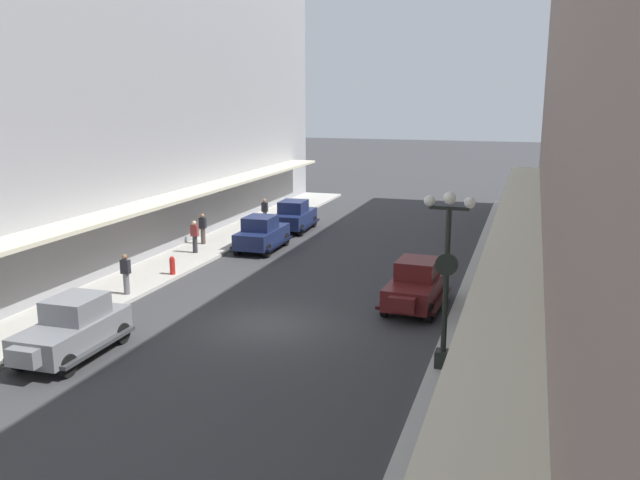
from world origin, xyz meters
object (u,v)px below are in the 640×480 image
Objects in this scene: parked_car_0 at (262,233)px; pedestrian_1 at (505,237)px; parked_car_1 at (294,215)px; fire_hydrant at (172,265)px; parked_car_2 at (73,327)px; parked_car_3 at (416,284)px; pedestrian_0 at (203,228)px; pedestrian_4 at (265,212)px; lamp_post_with_clock at (446,273)px; pedestrian_2 at (195,236)px; pedestrian_3 at (126,274)px.

parked_car_0 is 2.62× the size of pedestrian_1.
parked_car_0 is 5.30m from parked_car_1.
fire_hydrant is 0.50× the size of pedestrian_1.
parked_car_2 is 0.99× the size of parked_car_3.
pedestrian_0 and pedestrian_4 have the same top height.
parked_car_2 is 0.83× the size of lamp_post_with_clock.
fire_hydrant is 0.50× the size of pedestrian_2.
pedestrian_3 is (0.84, -7.15, 0.00)m from pedestrian_2.
pedestrian_3 is at bearing -139.87° from pedestrian_1.
pedestrian_2 is at bearing -109.54° from parked_car_1.
lamp_post_with_clock is at bearing -27.10° from fire_hydrant.
lamp_post_with_clock is 19.08m from pedestrian_0.
parked_car_0 is at bearing 89.97° from parked_car_2.
pedestrian_3 is (-0.20, -3.18, 0.43)m from fire_hydrant.
parked_car_0 is at bearing 131.22° from lamp_post_with_clock.
parked_car_3 is 0.84× the size of lamp_post_with_clock.
pedestrian_3 is at bearing -81.22° from pedestrian_0.
parked_car_0 is 6.31m from fire_hydrant.
parked_car_0 is 0.83× the size of lamp_post_with_clock.
pedestrian_1 is (2.82, 9.50, 0.05)m from parked_car_3.
parked_car_1 is (-0.15, 5.30, 0.00)m from parked_car_0.
pedestrian_0 is 5.84m from pedestrian_4.
pedestrian_1 is at bearing 9.99° from pedestrian_0.
parked_car_1 is 21.17m from lamp_post_with_clock.
lamp_post_with_clock is at bearing -72.42° from parked_car_3.
parked_car_0 is 16.84m from lamp_post_with_clock.
pedestrian_3 is (-1.93, -9.24, 0.05)m from parked_car_0.
parked_car_3 is at bearing 11.60° from pedestrian_3.
pedestrian_2 is 7.67m from pedestrian_4.
parked_car_1 is 5.26× the size of fire_hydrant.
pedestrian_1 and pedestrian_2 have the same top height.
parked_car_2 reaches higher than pedestrian_1.
parked_car_0 is 12.32m from pedestrian_1.
pedestrian_0 is 1.00× the size of pedestrian_1.
parked_car_0 is 5.97m from pedestrian_4.
parked_car_1 is 11.47m from fire_hydrant.
parked_car_1 reaches higher than pedestrian_3.
pedestrian_2 is (-1.03, 3.97, 0.43)m from fire_hydrant.
fire_hydrant is at bearing -87.90° from pedestrian_4.
pedestrian_2 is (-12.00, 4.86, 0.05)m from parked_car_3.
parked_car_3 reaches higher than fire_hydrant.
pedestrian_3 is (-13.99, -11.79, 0.00)m from pedestrian_1.
parked_car_2 is 5.96m from pedestrian_3.
lamp_post_with_clock is at bearing -37.28° from pedestrian_2.
parked_car_3 is (9.24, 7.93, 0.00)m from parked_car_2.
fire_hydrant is 0.50× the size of pedestrian_0.
parked_car_3 is 2.63× the size of pedestrian_1.
fire_hydrant is 4.12m from pedestrian_2.
parked_car_0 is 5.23× the size of fire_hydrant.
lamp_post_with_clock is 6.29× the size of fire_hydrant.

